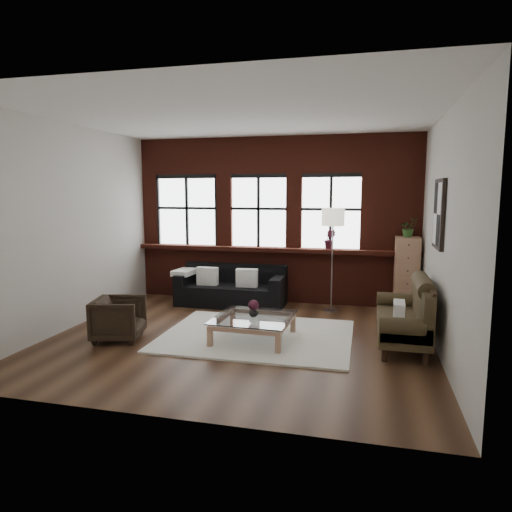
% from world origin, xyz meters
% --- Properties ---
extents(floor, '(5.50, 5.50, 0.00)m').
position_xyz_m(floor, '(0.00, 0.00, 0.00)').
color(floor, '#3B2415').
rests_on(floor, ground).
extents(ceiling, '(5.50, 5.50, 0.00)m').
position_xyz_m(ceiling, '(0.00, 0.00, 3.20)').
color(ceiling, white).
rests_on(ceiling, ground).
extents(wall_back, '(5.50, 0.00, 5.50)m').
position_xyz_m(wall_back, '(0.00, 2.50, 1.60)').
color(wall_back, beige).
rests_on(wall_back, ground).
extents(wall_front, '(5.50, 0.00, 5.50)m').
position_xyz_m(wall_front, '(0.00, -2.50, 1.60)').
color(wall_front, beige).
rests_on(wall_front, ground).
extents(wall_left, '(0.00, 5.00, 5.00)m').
position_xyz_m(wall_left, '(-2.75, 0.00, 1.60)').
color(wall_left, beige).
rests_on(wall_left, ground).
extents(wall_right, '(0.00, 5.00, 5.00)m').
position_xyz_m(wall_right, '(2.75, 0.00, 1.60)').
color(wall_right, beige).
rests_on(wall_right, ground).
extents(brick_backwall, '(5.50, 0.12, 3.20)m').
position_xyz_m(brick_backwall, '(0.00, 2.44, 1.60)').
color(brick_backwall, '#571E14').
rests_on(brick_backwall, floor).
extents(sill_ledge, '(5.50, 0.30, 0.08)m').
position_xyz_m(sill_ledge, '(0.00, 2.35, 1.04)').
color(sill_ledge, '#571E14').
rests_on(sill_ledge, brick_backwall).
extents(window_left, '(1.38, 0.10, 1.50)m').
position_xyz_m(window_left, '(-1.80, 2.45, 1.75)').
color(window_left, black).
rests_on(window_left, brick_backwall).
extents(window_mid, '(1.38, 0.10, 1.50)m').
position_xyz_m(window_mid, '(-0.30, 2.45, 1.75)').
color(window_mid, black).
rests_on(window_mid, brick_backwall).
extents(window_right, '(1.38, 0.10, 1.50)m').
position_xyz_m(window_right, '(1.10, 2.45, 1.75)').
color(window_right, black).
rests_on(window_right, brick_backwall).
extents(wall_poster, '(0.05, 0.74, 0.94)m').
position_xyz_m(wall_poster, '(2.72, 0.30, 1.85)').
color(wall_poster, black).
rests_on(wall_poster, wall_right).
extents(shag_rug, '(2.79, 2.20, 0.03)m').
position_xyz_m(shag_rug, '(0.23, 0.13, 0.01)').
color(shag_rug, white).
rests_on(shag_rug, floor).
extents(dark_sofa, '(2.04, 0.83, 0.74)m').
position_xyz_m(dark_sofa, '(-0.71, 1.90, 0.37)').
color(dark_sofa, black).
rests_on(dark_sofa, floor).
extents(pillow_a, '(0.40, 0.15, 0.34)m').
position_xyz_m(pillow_a, '(-1.15, 1.80, 0.56)').
color(pillow_a, white).
rests_on(pillow_a, dark_sofa).
extents(pillow_b, '(0.41, 0.17, 0.34)m').
position_xyz_m(pillow_b, '(-0.37, 1.80, 0.56)').
color(pillow_b, white).
rests_on(pillow_b, dark_sofa).
extents(vintage_settee, '(0.75, 1.70, 0.90)m').
position_xyz_m(vintage_settee, '(2.30, 0.26, 0.45)').
color(vintage_settee, '#382D1A').
rests_on(vintage_settee, floor).
extents(pillow_settee, '(0.16, 0.39, 0.34)m').
position_xyz_m(pillow_settee, '(2.22, -0.26, 0.57)').
color(pillow_settee, white).
rests_on(pillow_settee, vintage_settee).
extents(armchair, '(0.82, 0.81, 0.63)m').
position_xyz_m(armchair, '(-1.70, -0.49, 0.31)').
color(armchair, black).
rests_on(armchair, floor).
extents(coffee_table, '(1.13, 1.13, 0.37)m').
position_xyz_m(coffee_table, '(0.23, -0.06, 0.17)').
color(coffee_table, '#AC7C5D').
rests_on(coffee_table, shag_rug).
extents(vase, '(0.17, 0.17, 0.14)m').
position_xyz_m(vase, '(0.23, -0.06, 0.42)').
color(vase, '#B2B2B2').
rests_on(vase, coffee_table).
extents(flowers, '(0.15, 0.15, 0.15)m').
position_xyz_m(flowers, '(0.23, -0.06, 0.53)').
color(flowers, '#461828').
rests_on(flowers, vase).
extents(drawer_chest, '(0.42, 0.42, 1.36)m').
position_xyz_m(drawer_chest, '(2.49, 2.13, 0.68)').
color(drawer_chest, '#AC7C5D').
rests_on(drawer_chest, floor).
extents(potted_plant_top, '(0.38, 0.35, 0.33)m').
position_xyz_m(potted_plant_top, '(2.49, 2.13, 1.53)').
color(potted_plant_top, '#2D5923').
rests_on(potted_plant_top, drawer_chest).
extents(floor_lamp, '(0.40, 0.40, 2.01)m').
position_xyz_m(floor_lamp, '(1.19, 1.88, 1.00)').
color(floor_lamp, '#A5A5A8').
rests_on(floor_lamp, floor).
extents(sill_plant, '(0.23, 0.20, 0.38)m').
position_xyz_m(sill_plant, '(1.10, 2.32, 1.27)').
color(sill_plant, '#461828').
rests_on(sill_plant, sill_ledge).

